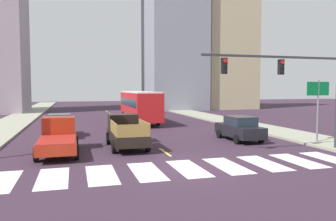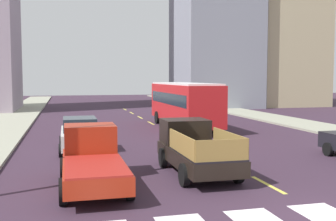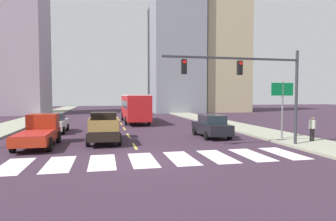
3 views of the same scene
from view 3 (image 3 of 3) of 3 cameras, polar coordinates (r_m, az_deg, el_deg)
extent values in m
plane|color=#352433|center=(14.49, -5.01, -9.77)|extent=(160.00, 160.00, 0.00)
cube|color=gray|center=(34.72, 9.73, -2.25)|extent=(3.83, 110.00, 0.15)
cube|color=gray|center=(33.52, -28.76, -2.75)|extent=(3.83, 110.00, 0.15)
cube|color=silver|center=(14.94, -28.38, -9.71)|extent=(1.24, 3.41, 0.01)
cube|color=silver|center=(14.53, -20.80, -9.90)|extent=(1.24, 3.41, 0.01)
cube|color=silver|center=(14.38, -12.91, -9.92)|extent=(1.24, 3.41, 0.01)
cube|color=silver|center=(14.49, -5.01, -9.75)|extent=(1.24, 3.41, 0.01)
cube|color=silver|center=(14.86, 2.62, -9.42)|extent=(1.24, 3.41, 0.01)
cube|color=silver|center=(15.48, 9.74, -8.96)|extent=(1.24, 3.41, 0.01)
cube|color=silver|center=(16.31, 16.22, -8.43)|extent=(1.24, 3.41, 0.01)
cube|color=silver|center=(17.32, 21.98, -7.86)|extent=(1.24, 3.41, 0.01)
cube|color=gold|center=(18.39, -6.64, -7.05)|extent=(0.16, 2.40, 0.01)
cube|color=gold|center=(23.31, -7.88, -4.94)|extent=(0.16, 2.40, 0.01)
cube|color=gold|center=(28.26, -8.69, -3.57)|extent=(0.16, 2.40, 0.01)
cube|color=gold|center=(33.22, -9.26, -2.60)|extent=(0.16, 2.40, 0.01)
cube|color=gold|center=(38.19, -9.68, -1.89)|extent=(0.16, 2.40, 0.01)
cube|color=gold|center=(43.17, -10.00, -1.34)|extent=(0.16, 2.40, 0.01)
cube|color=gold|center=(48.16, -10.25, -0.90)|extent=(0.16, 2.40, 0.01)
cube|color=gold|center=(53.15, -10.46, -0.55)|extent=(0.16, 2.40, 0.01)
cube|color=black|center=(20.21, -12.62, -4.25)|extent=(1.96, 5.20, 0.56)
cube|color=black|center=(21.82, -12.63, -1.67)|extent=(1.84, 1.60, 1.00)
cube|color=#19232D|center=(22.25, -12.63, -1.12)|extent=(1.72, 0.08, 0.56)
cube|color=black|center=(19.23, -12.64, -3.69)|extent=(1.84, 3.30, 0.06)
cylinder|color=black|center=(21.82, -15.18, -4.50)|extent=(0.22, 0.80, 0.80)
cylinder|color=black|center=(21.81, -10.01, -4.45)|extent=(0.22, 0.80, 0.80)
cylinder|color=black|center=(18.73, -15.64, -5.72)|extent=(0.22, 0.80, 0.80)
cylinder|color=black|center=(18.72, -9.61, -5.66)|extent=(0.22, 0.80, 0.80)
cube|color=olive|center=(19.22, -15.34, -2.59)|extent=(0.06, 3.17, 0.70)
cube|color=olive|center=(19.21, -9.96, -2.53)|extent=(0.06, 3.17, 0.70)
cube|color=olive|center=(17.61, -12.67, -3.05)|extent=(1.80, 0.06, 0.70)
cube|color=#9E2511|center=(19.54, -24.45, -4.69)|extent=(1.96, 5.20, 0.56)
cube|color=#9E2511|center=(21.11, -23.54, -2.00)|extent=(1.84, 1.60, 1.00)
cube|color=#19232D|center=(21.53, -23.33, -1.42)|extent=(1.72, 0.08, 0.56)
cube|color=maroon|center=(18.58, -25.09, -4.13)|extent=(1.84, 3.30, 0.06)
cylinder|color=black|center=(21.30, -26.15, -4.88)|extent=(0.22, 0.80, 0.80)
cylinder|color=black|center=(20.92, -20.91, -4.91)|extent=(0.22, 0.80, 0.80)
cylinder|color=black|center=(18.31, -28.47, -6.17)|extent=(0.22, 0.80, 0.80)
cylinder|color=black|center=(17.87, -22.39, -6.25)|extent=(0.22, 0.80, 0.80)
cube|color=red|center=(34.39, -6.63, 0.69)|extent=(2.50, 10.80, 2.70)
cube|color=#19232D|center=(34.38, -6.64, 1.27)|extent=(2.52, 9.94, 0.80)
cube|color=silver|center=(34.37, -6.65, 3.04)|extent=(2.40, 10.37, 0.12)
cylinder|color=black|center=(37.70, -9.03, -1.19)|extent=(0.22, 1.00, 1.00)
cylinder|color=black|center=(37.93, -5.25, -1.14)|extent=(0.22, 1.00, 1.00)
cylinder|color=black|center=(31.42, -8.34, -2.00)|extent=(0.22, 1.00, 1.00)
cylinder|color=black|center=(31.69, -3.82, -1.93)|extent=(0.22, 1.00, 1.00)
cube|color=silver|center=(26.68, -21.61, -2.62)|extent=(1.80, 4.40, 0.76)
cube|color=#1E2833|center=(26.47, -21.69, -1.14)|extent=(1.58, 2.11, 0.64)
cylinder|color=black|center=(28.20, -22.96, -3.13)|extent=(0.22, 0.64, 0.64)
cylinder|color=black|center=(27.93, -19.32, -3.12)|extent=(0.22, 0.64, 0.64)
cylinder|color=black|center=(25.54, -24.08, -3.76)|extent=(0.22, 0.64, 0.64)
cylinder|color=black|center=(25.24, -20.06, -3.76)|extent=(0.22, 0.64, 0.64)
cube|color=black|center=(22.37, 8.59, -3.48)|extent=(1.80, 4.40, 0.76)
cube|color=#1E2833|center=(22.16, 8.74, -1.72)|extent=(1.58, 2.11, 0.64)
cylinder|color=black|center=(23.39, 5.32, -4.11)|extent=(0.22, 0.64, 0.64)
cylinder|color=black|center=(24.00, 9.42, -3.96)|extent=(0.22, 0.64, 0.64)
cylinder|color=black|center=(20.84, 7.61, -4.99)|extent=(0.22, 0.64, 0.64)
cylinder|color=black|center=(21.51, 12.13, -4.78)|extent=(0.22, 0.64, 0.64)
cylinder|color=#2D2D33|center=(19.74, 24.12, 2.14)|extent=(0.18, 0.18, 6.00)
cube|color=#2D2D33|center=(17.66, 12.81, 10.07)|extent=(8.61, 0.12, 0.12)
cube|color=black|center=(17.79, 14.05, 8.22)|extent=(0.28, 0.24, 0.84)
cylinder|color=red|center=(17.70, 14.25, 9.09)|extent=(0.20, 0.04, 0.20)
cylinder|color=black|center=(17.67, 14.24, 8.25)|extent=(0.20, 0.04, 0.20)
cylinder|color=black|center=(17.65, 14.23, 7.41)|extent=(0.20, 0.04, 0.20)
cube|color=black|center=(16.55, 3.19, 8.71)|extent=(0.28, 0.24, 0.84)
cylinder|color=red|center=(16.46, 3.32, 9.65)|extent=(0.20, 0.04, 0.20)
cylinder|color=black|center=(16.43, 3.31, 8.75)|extent=(0.20, 0.04, 0.20)
cylinder|color=black|center=(16.40, 3.31, 7.85)|extent=(0.20, 0.04, 0.20)
cylinder|color=slate|center=(21.91, 21.75, -0.11)|extent=(0.12, 0.12, 4.20)
cube|color=#07622F|center=(21.85, 21.75, 3.95)|extent=(1.70, 0.06, 0.90)
cylinder|color=#292025|center=(21.59, 26.50, -4.33)|extent=(0.14, 0.14, 0.84)
cylinder|color=#292025|center=(21.71, 26.91, -4.30)|extent=(0.14, 0.14, 0.84)
cylinder|color=beige|center=(21.58, 26.75, -2.44)|extent=(0.34, 0.34, 0.58)
cylinder|color=beige|center=(21.44, 26.29, -2.57)|extent=(0.09, 0.09, 0.54)
cylinder|color=beige|center=(21.72, 27.20, -2.53)|extent=(0.09, 0.09, 0.54)
sphere|color=tan|center=(21.54, 26.78, -1.38)|extent=(0.22, 0.22, 0.22)
cube|color=tan|center=(60.08, 10.92, 13.40)|extent=(9.16, 7.42, 28.31)
cube|color=gray|center=(57.35, 1.47, 13.27)|extent=(9.41, 10.12, 26.96)
camera|label=1|loc=(3.23, -104.21, 8.34)|focal=35.27mm
camera|label=2|loc=(7.27, -55.46, 5.66)|focal=43.95mm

